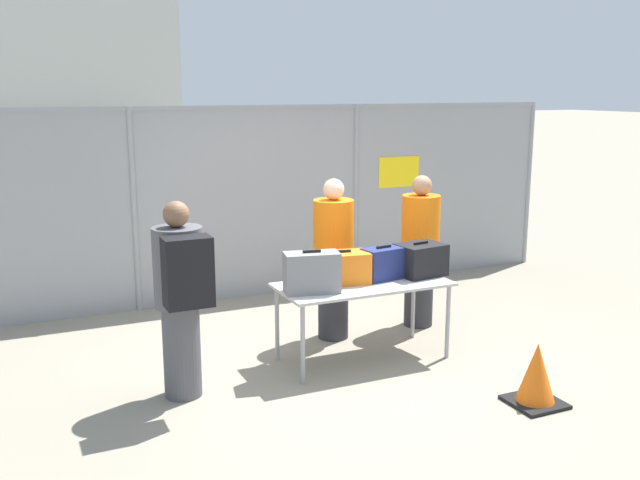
{
  "coord_description": "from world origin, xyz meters",
  "views": [
    {
      "loc": [
        -2.76,
        -5.73,
        2.51
      ],
      "look_at": [
        0.07,
        0.51,
        1.05
      ],
      "focal_mm": 40.0,
      "sensor_mm": 36.0,
      "label": 1
    }
  ],
  "objects": [
    {
      "name": "ground_plane",
      "position": [
        0.0,
        0.0,
        0.0
      ],
      "size": [
        120.0,
        120.0,
        0.0
      ],
      "primitive_type": "plane",
      "color": "gray"
    },
    {
      "name": "fence_section",
      "position": [
        0.01,
        2.33,
        1.21
      ],
      "size": [
        8.47,
        0.07,
        2.32
      ],
      "color": "gray",
      "rests_on": "ground_plane"
    },
    {
      "name": "inspection_table",
      "position": [
        0.24,
        -0.09,
        0.68
      ],
      "size": [
        1.61,
        0.74,
        0.74
      ],
      "color": "#B2B2AD",
      "rests_on": "ground_plane"
    },
    {
      "name": "suitcase_grey",
      "position": [
        -0.31,
        -0.17,
        0.92
      ],
      "size": [
        0.52,
        0.33,
        0.38
      ],
      "color": "slate",
      "rests_on": "inspection_table"
    },
    {
      "name": "suitcase_orange",
      "position": [
        0.07,
        -0.0,
        0.89
      ],
      "size": [
        0.53,
        0.37,
        0.31
      ],
      "color": "orange",
      "rests_on": "inspection_table"
    },
    {
      "name": "suitcase_navy",
      "position": [
        0.49,
        -0.03,
        0.89
      ],
      "size": [
        0.43,
        0.27,
        0.32
      ],
      "color": "navy",
      "rests_on": "inspection_table"
    },
    {
      "name": "suitcase_black",
      "position": [
        0.88,
        -0.06,
        0.9
      ],
      "size": [
        0.48,
        0.4,
        0.33
      ],
      "color": "black",
      "rests_on": "inspection_table"
    },
    {
      "name": "traveler_hooded",
      "position": [
        -1.5,
        -0.26,
        0.9
      ],
      "size": [
        0.41,
        0.63,
        1.64
      ],
      "rotation": [
        0.0,
        0.0,
        0.0
      ],
      "color": "#4C4C51",
      "rests_on": "ground_plane"
    },
    {
      "name": "security_worker_near",
      "position": [
        0.25,
        0.56,
        0.85
      ],
      "size": [
        0.41,
        0.41,
        1.64
      ],
      "rotation": [
        0.0,
        0.0,
        2.92
      ],
      "color": "#2D2D33",
      "rests_on": "ground_plane"
    },
    {
      "name": "security_worker_far",
      "position": [
        1.25,
        0.54,
        0.84
      ],
      "size": [
        0.4,
        0.4,
        1.63
      ],
      "rotation": [
        0.0,
        0.0,
        2.76
      ],
      "color": "#2D2D33",
      "rests_on": "ground_plane"
    },
    {
      "name": "utility_trailer",
      "position": [
        0.42,
        4.29,
        0.39
      ],
      "size": [
        3.94,
        2.17,
        0.67
      ],
      "color": "silver",
      "rests_on": "ground_plane"
    },
    {
      "name": "distant_hangar",
      "position": [
        1.54,
        39.13,
        3.62
      ],
      "size": [
        11.06,
        8.79,
        7.23
      ],
      "color": "#B2B7B2",
      "rests_on": "ground_plane"
    },
    {
      "name": "traffic_cone",
      "position": [
        1.06,
        -1.55,
        0.24
      ],
      "size": [
        0.41,
        0.41,
        0.52
      ],
      "color": "black",
      "rests_on": "ground_plane"
    }
  ]
}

